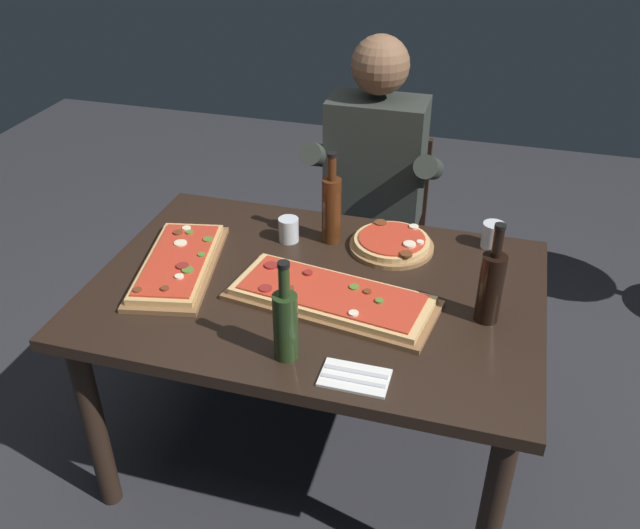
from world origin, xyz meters
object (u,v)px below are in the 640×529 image
at_px(pizza_rectangular_front, 331,297).
at_px(tumbler_near_camera, 289,231).
at_px(pizza_round_far, 392,243).
at_px(oil_bottle_amber, 332,207).
at_px(diner_chair, 376,228).
at_px(wine_bottle_dark, 285,322).
at_px(tumbler_far_side, 492,236).
at_px(vinegar_bottle_green, 491,285).
at_px(dining_table, 316,311).
at_px(pizza_rectangular_left, 178,264).
at_px(seated_diner, 372,187).

distance_m(pizza_rectangular_front, tumbler_near_camera, 0.40).
bearing_deg(pizza_round_far, oil_bottle_amber, -178.82).
height_order(tumbler_near_camera, diner_chair, diner_chair).
bearing_deg(pizza_round_far, diner_chair, 106.16).
xyz_separation_m(pizza_round_far, tumbler_near_camera, (-0.36, -0.05, 0.02)).
height_order(wine_bottle_dark, tumbler_far_side, wine_bottle_dark).
xyz_separation_m(pizza_round_far, tumbler_far_side, (0.33, 0.11, 0.02)).
height_order(pizza_rectangular_front, vinegar_bottle_green, vinegar_bottle_green).
relative_size(dining_table, pizza_rectangular_front, 2.11).
relative_size(pizza_round_far, wine_bottle_dark, 0.96).
bearing_deg(pizza_rectangular_left, pizza_round_far, 26.24).
bearing_deg(oil_bottle_amber, pizza_rectangular_left, -144.00).
xyz_separation_m(pizza_rectangular_front, seated_diner, (-0.05, 0.81, -0.02)).
distance_m(pizza_rectangular_front, oil_bottle_amber, 0.39).
relative_size(dining_table, tumbler_near_camera, 16.44).
relative_size(wine_bottle_dark, tumbler_near_camera, 3.53).
distance_m(wine_bottle_dark, oil_bottle_amber, 0.63).
distance_m(dining_table, tumbler_near_camera, 0.33).
bearing_deg(diner_chair, seated_diner, -90.00).
bearing_deg(pizza_rectangular_left, vinegar_bottle_green, 0.00).
relative_size(pizza_rectangular_front, pizza_round_far, 2.31).
height_order(tumbler_near_camera, tumbler_far_side, tumbler_far_side).
xyz_separation_m(pizza_rectangular_left, tumbler_near_camera, (0.29, 0.27, 0.02)).
height_order(oil_bottle_amber, vinegar_bottle_green, oil_bottle_amber).
relative_size(dining_table, diner_chair, 1.61).
bearing_deg(pizza_rectangular_front, diner_chair, 92.92).
bearing_deg(seated_diner, vinegar_bottle_green, -56.54).
bearing_deg(pizza_rectangular_front, pizza_round_far, 72.26).
height_order(dining_table, oil_bottle_amber, oil_bottle_amber).
height_order(oil_bottle_amber, tumbler_near_camera, oil_bottle_amber).
bearing_deg(dining_table, vinegar_bottle_green, -2.78).
distance_m(vinegar_bottle_green, tumbler_near_camera, 0.75).
bearing_deg(pizza_round_far, vinegar_bottle_green, -43.07).
distance_m(pizza_round_far, oil_bottle_amber, 0.24).
distance_m(pizza_rectangular_left, wine_bottle_dark, 0.58).
height_order(pizza_rectangular_front, wine_bottle_dark, wine_bottle_dark).
bearing_deg(pizza_rectangular_left, dining_table, 3.19).
relative_size(vinegar_bottle_green, tumbler_far_side, 3.53).
bearing_deg(tumbler_far_side, wine_bottle_dark, -123.74).
xyz_separation_m(tumbler_far_side, seated_diner, (-0.49, 0.34, -0.04)).
bearing_deg(pizza_rectangular_front, vinegar_bottle_green, 5.63).
bearing_deg(tumbler_near_camera, pizza_rectangular_left, -136.68).
relative_size(tumbler_near_camera, diner_chair, 0.10).
bearing_deg(pizza_rectangular_left, tumbler_far_side, 23.56).
height_order(dining_table, diner_chair, diner_chair).
bearing_deg(wine_bottle_dark, vinegar_bottle_green, 32.03).
bearing_deg(diner_chair, dining_table, -91.54).
relative_size(pizza_rectangular_left, tumbler_far_side, 6.12).
bearing_deg(diner_chair, oil_bottle_amber, -95.06).
relative_size(pizza_rectangular_left, vinegar_bottle_green, 1.73).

